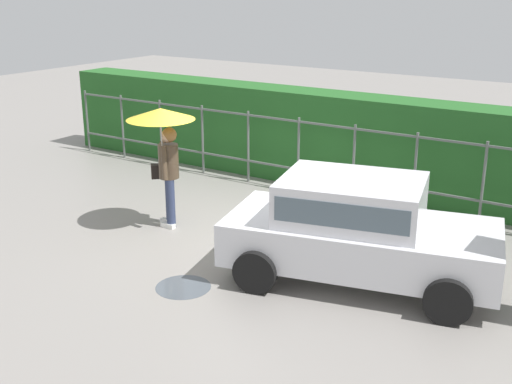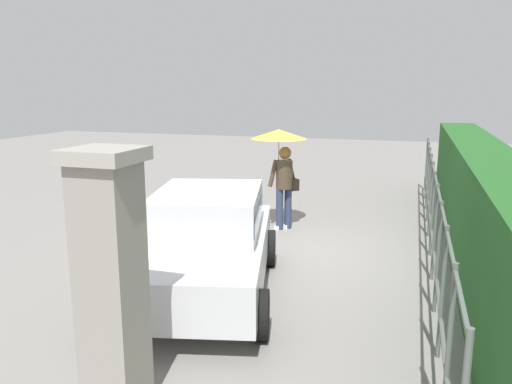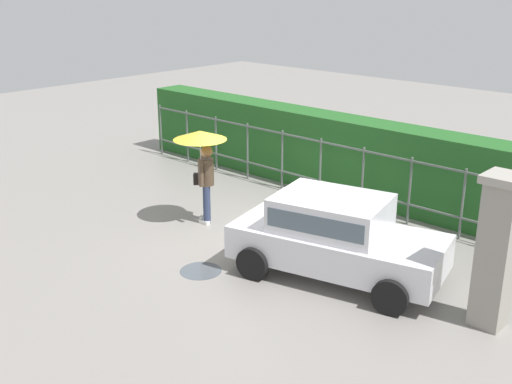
# 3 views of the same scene
# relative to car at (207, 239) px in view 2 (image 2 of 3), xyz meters

# --- Properties ---
(ground_plane) EXTENTS (40.00, 40.00, 0.00)m
(ground_plane) POSITION_rel_car_xyz_m (-2.24, 0.65, -0.80)
(ground_plane) COLOR gray
(car) EXTENTS (3.98, 2.53, 1.48)m
(car) POSITION_rel_car_xyz_m (0.00, 0.00, 0.00)
(car) COLOR silver
(car) RESTS_ON ground
(pedestrian) EXTENTS (1.13, 1.13, 2.07)m
(pedestrian) POSITION_rel_car_xyz_m (-3.58, 0.15, 0.78)
(pedestrian) COLOR #2D3856
(pedestrian) RESTS_ON ground
(gate_pillar) EXTENTS (0.60, 0.60, 2.42)m
(gate_pillar) POSITION_rel_car_xyz_m (2.74, 0.25, 0.44)
(gate_pillar) COLOR gray
(gate_pillar) RESTS_ON ground
(fence_section) EXTENTS (12.01, 0.05, 1.50)m
(fence_section) POSITION_rel_car_xyz_m (-2.68, 3.10, 0.02)
(fence_section) COLOR #59605B
(fence_section) RESTS_ON ground
(hedge_row) EXTENTS (12.96, 0.90, 1.90)m
(hedge_row) POSITION_rel_car_xyz_m (-2.68, 3.87, 0.15)
(hedge_row) COLOR #235B23
(hedge_row) RESTS_ON ground
(puddle_near) EXTENTS (0.77, 0.77, 0.00)m
(puddle_near) POSITION_rel_car_xyz_m (-1.87, -1.52, -0.80)
(puddle_near) COLOR #4C545B
(puddle_near) RESTS_ON ground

